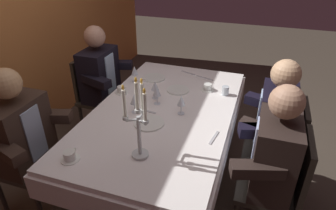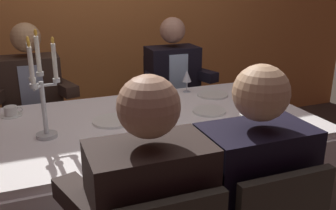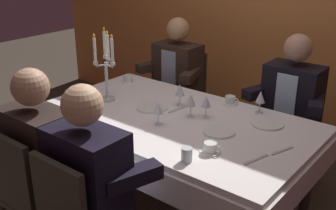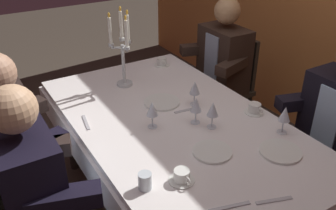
{
  "view_description": "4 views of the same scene",
  "coord_description": "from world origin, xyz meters",
  "px_view_note": "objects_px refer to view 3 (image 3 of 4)",
  "views": [
    {
      "loc": [
        -1.95,
        -0.7,
        1.97
      ],
      "look_at": [
        -0.04,
        -0.05,
        0.82
      ],
      "focal_mm": 31.38,
      "sensor_mm": 36.0,
      "label": 1
    },
    {
      "loc": [
        -0.66,
        -1.96,
        1.52
      ],
      "look_at": [
        0.1,
        -0.02,
        0.82
      ],
      "focal_mm": 39.91,
      "sensor_mm": 36.0,
      "label": 2
    },
    {
      "loc": [
        1.61,
        -2.07,
        1.88
      ],
      "look_at": [
        -0.02,
        -0.04,
        0.84
      ],
      "focal_mm": 44.33,
      "sensor_mm": 36.0,
      "label": 3
    },
    {
      "loc": [
        1.58,
        -1.01,
        1.88
      ],
      "look_at": [
        -0.08,
        -0.0,
        0.81
      ],
      "focal_mm": 39.35,
      "sensor_mm": 36.0,
      "label": 4
    }
  ],
  "objects_px": {
    "dining_table": "(173,133)",
    "seated_diner_2": "(87,177)",
    "wine_glass_1": "(180,91)",
    "coffee_cup_0": "(128,79)",
    "candelabra": "(106,69)",
    "coffee_cup_2": "(210,148)",
    "seated_diner_3": "(292,98)",
    "wine_glass_2": "(158,108)",
    "dinner_plate_0": "(152,107)",
    "dinner_plate_2": "(267,123)",
    "seated_diner_1": "(38,152)",
    "wine_glass_3": "(260,97)",
    "coffee_cup_1": "(230,100)",
    "water_tumbler_0": "(187,155)",
    "wine_glass_0": "(206,102)",
    "wine_glass_4": "(191,101)",
    "seated_diner_0": "(178,72)",
    "dinner_plate_1": "(219,131)"
  },
  "relations": [
    {
      "from": "wine_glass_3",
      "to": "coffee_cup_0",
      "type": "bearing_deg",
      "value": -175.88
    },
    {
      "from": "wine_glass_3",
      "to": "wine_glass_4",
      "type": "height_order",
      "value": "same"
    },
    {
      "from": "candelabra",
      "to": "coffee_cup_0",
      "type": "bearing_deg",
      "value": 113.24
    },
    {
      "from": "water_tumbler_0",
      "to": "coffee_cup_0",
      "type": "relative_size",
      "value": 0.62
    },
    {
      "from": "wine_glass_4",
      "to": "coffee_cup_1",
      "type": "distance_m",
      "value": 0.4
    },
    {
      "from": "wine_glass_0",
      "to": "seated_diner_3",
      "type": "height_order",
      "value": "seated_diner_3"
    },
    {
      "from": "coffee_cup_2",
      "to": "seated_diner_0",
      "type": "height_order",
      "value": "seated_diner_0"
    },
    {
      "from": "seated_diner_3",
      "to": "coffee_cup_2",
      "type": "bearing_deg",
      "value": -90.33
    },
    {
      "from": "wine_glass_0",
      "to": "wine_glass_4",
      "type": "relative_size",
      "value": 1.0
    },
    {
      "from": "wine_glass_0",
      "to": "wine_glass_2",
      "type": "height_order",
      "value": "same"
    },
    {
      "from": "dining_table",
      "to": "seated_diner_2",
      "type": "relative_size",
      "value": 1.56
    },
    {
      "from": "dinner_plate_2",
      "to": "wine_glass_2",
      "type": "height_order",
      "value": "wine_glass_2"
    },
    {
      "from": "dining_table",
      "to": "seated_diner_1",
      "type": "xyz_separation_m",
      "value": [
        -0.3,
        -0.89,
        0.11
      ]
    },
    {
      "from": "coffee_cup_2",
      "to": "dinner_plate_0",
      "type": "bearing_deg",
      "value": 156.58
    },
    {
      "from": "wine_glass_4",
      "to": "candelabra",
      "type": "bearing_deg",
      "value": -168.56
    },
    {
      "from": "coffee_cup_0",
      "to": "coffee_cup_2",
      "type": "bearing_deg",
      "value": -26.58
    },
    {
      "from": "dinner_plate_0",
      "to": "wine_glass_1",
      "type": "height_order",
      "value": "wine_glass_1"
    },
    {
      "from": "wine_glass_4",
      "to": "seated_diner_3",
      "type": "bearing_deg",
      "value": 63.35
    },
    {
      "from": "dinner_plate_1",
      "to": "seated_diner_3",
      "type": "bearing_deg",
      "value": 83.01
    },
    {
      "from": "dinner_plate_2",
      "to": "seated_diner_1",
      "type": "height_order",
      "value": "seated_diner_1"
    },
    {
      "from": "candelabra",
      "to": "wine_glass_0",
      "type": "bearing_deg",
      "value": 13.8
    },
    {
      "from": "wine_glass_2",
      "to": "wine_glass_4",
      "type": "xyz_separation_m",
      "value": [
        0.09,
        0.24,
        0.0
      ]
    },
    {
      "from": "seated_diner_3",
      "to": "wine_glass_4",
      "type": "bearing_deg",
      "value": -116.65
    },
    {
      "from": "coffee_cup_0",
      "to": "seated_diner_1",
      "type": "distance_m",
      "value": 1.33
    },
    {
      "from": "seated_diner_0",
      "to": "coffee_cup_0",
      "type": "bearing_deg",
      "value": -104.47
    },
    {
      "from": "seated_diner_3",
      "to": "dinner_plate_0",
      "type": "bearing_deg",
      "value": -129.94
    },
    {
      "from": "dinner_plate_1",
      "to": "wine_glass_2",
      "type": "bearing_deg",
      "value": -159.47
    },
    {
      "from": "wine_glass_2",
      "to": "wine_glass_1",
      "type": "bearing_deg",
      "value": 104.97
    },
    {
      "from": "candelabra",
      "to": "coffee_cup_2",
      "type": "xyz_separation_m",
      "value": [
        1.07,
        -0.22,
        -0.22
      ]
    },
    {
      "from": "dinner_plate_1",
      "to": "seated_diner_0",
      "type": "height_order",
      "value": "seated_diner_0"
    },
    {
      "from": "candelabra",
      "to": "seated_diner_3",
      "type": "bearing_deg",
      "value": 40.91
    },
    {
      "from": "wine_glass_3",
      "to": "coffee_cup_1",
      "type": "bearing_deg",
      "value": 175.03
    },
    {
      "from": "dinner_plate_1",
      "to": "wine_glass_3",
      "type": "relative_size",
      "value": 1.26
    },
    {
      "from": "wine_glass_1",
      "to": "seated_diner_0",
      "type": "height_order",
      "value": "seated_diner_0"
    },
    {
      "from": "candelabra",
      "to": "wine_glass_4",
      "type": "distance_m",
      "value": 0.71
    },
    {
      "from": "candelabra",
      "to": "dinner_plate_1",
      "type": "distance_m",
      "value": 1.0
    },
    {
      "from": "wine_glass_2",
      "to": "water_tumbler_0",
      "type": "xyz_separation_m",
      "value": [
        0.44,
        -0.28,
        -0.07
      ]
    },
    {
      "from": "wine_glass_2",
      "to": "coffee_cup_1",
      "type": "distance_m",
      "value": 0.65
    },
    {
      "from": "dinner_plate_0",
      "to": "dinner_plate_1",
      "type": "bearing_deg",
      "value": -4.56
    },
    {
      "from": "wine_glass_1",
      "to": "coffee_cup_0",
      "type": "distance_m",
      "value": 0.69
    },
    {
      "from": "wine_glass_2",
      "to": "seated_diner_3",
      "type": "xyz_separation_m",
      "value": [
        0.49,
        1.04,
        -0.12
      ]
    },
    {
      "from": "coffee_cup_0",
      "to": "seated_diner_2",
      "type": "distance_m",
      "value": 1.53
    },
    {
      "from": "water_tumbler_0",
      "to": "dinner_plate_0",
      "type": "bearing_deg",
      "value": 144.25
    },
    {
      "from": "coffee_cup_1",
      "to": "coffee_cup_2",
      "type": "height_order",
      "value": "same"
    },
    {
      "from": "seated_diner_0",
      "to": "wine_glass_1",
      "type": "bearing_deg",
      "value": -51.83
    },
    {
      "from": "dining_table",
      "to": "dinner_plate_2",
      "type": "xyz_separation_m",
      "value": [
        0.56,
        0.29,
        0.13
      ]
    },
    {
      "from": "coffee_cup_0",
      "to": "seated_diner_1",
      "type": "height_order",
      "value": "seated_diner_1"
    },
    {
      "from": "dining_table",
      "to": "wine_glass_0",
      "type": "xyz_separation_m",
      "value": [
        0.17,
        0.14,
        0.23
      ]
    },
    {
      "from": "coffee_cup_1",
      "to": "wine_glass_4",
      "type": "bearing_deg",
      "value": -103.64
    },
    {
      "from": "dinner_plate_2",
      "to": "coffee_cup_0",
      "type": "relative_size",
      "value": 1.66
    }
  ]
}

